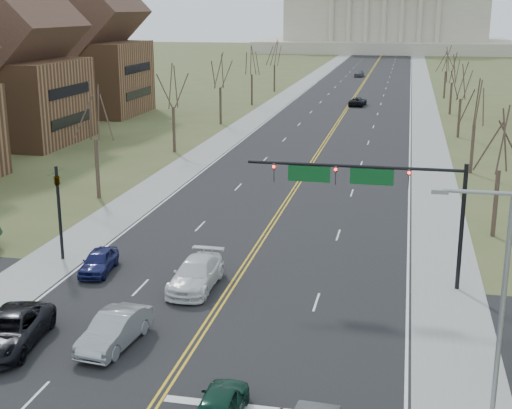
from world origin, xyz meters
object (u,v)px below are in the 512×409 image
at_px(car_nb_inner_lead, 220,405).
at_px(car_sb_inner_second, 196,274).
at_px(signal_mast, 370,185).
at_px(car_far_sb, 359,73).
at_px(street_light, 496,294).
at_px(car_sb_outer_lead, 9,331).
at_px(car_far_nb, 358,101).
at_px(signal_left, 59,202).
at_px(car_sb_inner_lead, 115,330).
at_px(car_sb_outer_second, 99,261).

height_order(car_nb_inner_lead, car_sb_inner_second, car_sb_inner_second).
distance_m(signal_mast, car_far_sb, 128.60).
distance_m(street_light, car_sb_outer_lead, 21.58).
distance_m(car_nb_inner_lead, car_far_nb, 93.05).
bearing_deg(car_nb_inner_lead, car_far_nb, -90.45).
relative_size(signal_left, car_sb_inner_lead, 1.25).
distance_m(car_sb_inner_second, car_sb_outer_second, 6.50).
bearing_deg(car_sb_inner_lead, car_far_sb, 95.51).
relative_size(car_nb_inner_lead, car_sb_inner_second, 0.76).
bearing_deg(car_sb_outer_second, car_sb_inner_lead, -68.10).
bearing_deg(car_sb_inner_second, car_sb_outer_lead, -125.98).
height_order(car_nb_inner_lead, car_sb_outer_lead, car_sb_outer_lead).
height_order(signal_left, car_far_sb, signal_left).
distance_m(signal_mast, car_far_nb, 77.75).
xyz_separation_m(signal_mast, car_sb_outer_lead, (-15.75, -11.65, -4.94)).
bearing_deg(car_far_sb, car_far_nb, -81.39).
relative_size(signal_mast, car_sb_inner_lead, 2.52).
xyz_separation_m(street_light, car_sb_inner_lead, (-16.31, 2.99, -4.42)).
bearing_deg(car_sb_inner_second, signal_mast, 16.95).
xyz_separation_m(car_sb_outer_lead, car_sb_inner_second, (6.39, 8.80, 0.00)).
bearing_deg(car_sb_outer_lead, car_far_nb, 76.90).
relative_size(car_sb_inner_second, car_far_sb, 1.20).
xyz_separation_m(signal_left, car_far_nb, (12.90, 77.35, -3.01)).
distance_m(car_sb_outer_lead, car_far_nb, 89.52).
height_order(signal_left, street_light, street_light).
bearing_deg(car_far_sb, car_sb_inner_second, -85.11).
relative_size(signal_mast, car_sb_outer_lead, 2.09).
height_order(signal_left, car_sb_outer_lead, signal_left).
xyz_separation_m(street_light, car_nb_inner_lead, (-9.87, -2.19, -4.50)).
height_order(signal_mast, car_sb_outer_lead, signal_mast).
height_order(car_sb_inner_lead, car_sb_inner_second, car_sb_inner_second).
height_order(street_light, car_sb_outer_second, street_light).
bearing_deg(street_light, signal_mast, 111.41).
bearing_deg(car_far_sb, signal_left, -89.39).
bearing_deg(street_light, car_sb_outer_lead, 174.97).
bearing_deg(signal_mast, car_sb_inner_second, -163.08).
relative_size(street_light, car_sb_inner_lead, 1.88).
height_order(signal_left, car_nb_inner_lead, signal_left).
distance_m(car_sb_outer_lead, car_sb_outer_second, 9.97).
relative_size(car_sb_inner_lead, car_far_nb, 0.96).
height_order(signal_mast, car_sb_outer_second, signal_mast).
distance_m(signal_left, street_light, 27.78).
xyz_separation_m(signal_left, car_nb_inner_lead, (14.36, -15.69, -2.99)).
height_order(car_sb_outer_lead, car_far_nb, car_sb_outer_lead).
distance_m(signal_left, car_sb_inner_lead, 13.48).
relative_size(car_sb_outer_lead, car_far_nb, 1.16).
bearing_deg(car_far_nb, car_far_sb, -79.86).
distance_m(car_nb_inner_lead, car_sb_outer_lead, 11.88).
relative_size(signal_mast, street_light, 1.34).
distance_m(street_light, car_sb_inner_second, 18.64).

